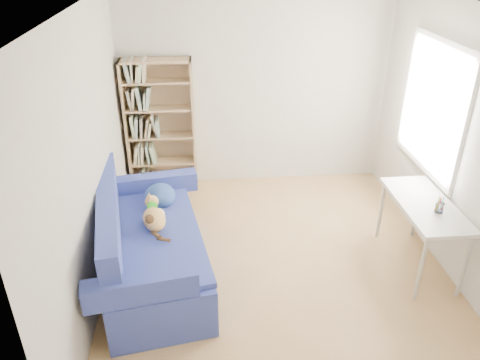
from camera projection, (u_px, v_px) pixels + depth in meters
The scene contains 6 objects.
ground at pixel (276, 265), 4.98m from camera, with size 4.00×4.00×0.00m, color #B0844F.
room_shell at pixel (292, 118), 4.25m from camera, with size 3.54×4.04×2.62m.
sofa at pixel (148, 246), 4.67m from camera, with size 1.24×2.11×0.97m.
bookshelf at pixel (161, 132), 6.12m from camera, with size 0.89×0.28×1.77m.
desk at pixel (425, 210), 4.68m from camera, with size 0.53×1.15×0.75m.
pen_cup at pixel (440, 206), 4.47m from camera, with size 0.09×0.09×0.16m.
Camera 1 is at (-0.74, -3.92, 3.13)m, focal length 35.00 mm.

